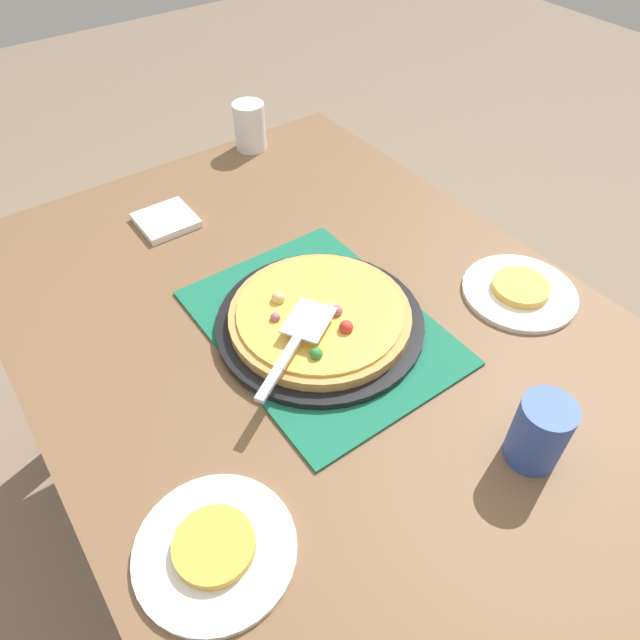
# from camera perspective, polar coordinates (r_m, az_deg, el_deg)

# --- Properties ---
(ground_plane) EXTENTS (8.00, 8.00, 0.00)m
(ground_plane) POSITION_cam_1_polar(r_m,az_deg,el_deg) (1.69, 0.00, -18.60)
(ground_plane) COLOR #84705B
(dining_table) EXTENTS (1.40, 1.00, 0.75)m
(dining_table) POSITION_cam_1_polar(r_m,az_deg,el_deg) (1.15, 0.00, -4.52)
(dining_table) COLOR brown
(dining_table) RESTS_ON ground_plane
(placemat) EXTENTS (0.48, 0.36, 0.01)m
(placemat) POSITION_cam_1_polar(r_m,az_deg,el_deg) (1.06, 0.00, -0.64)
(placemat) COLOR #196B4C
(placemat) RESTS_ON dining_table
(pizza_pan) EXTENTS (0.38, 0.38, 0.01)m
(pizza_pan) POSITION_cam_1_polar(r_m,az_deg,el_deg) (1.06, 0.00, -0.27)
(pizza_pan) COLOR black
(pizza_pan) RESTS_ON placemat
(pizza) EXTENTS (0.33, 0.33, 0.04)m
(pizza) POSITION_cam_1_polar(r_m,az_deg,el_deg) (1.04, -0.02, 0.48)
(pizza) COLOR tan
(pizza) RESTS_ON pizza_pan
(plate_near_left) EXTENTS (0.22, 0.22, 0.01)m
(plate_near_left) POSITION_cam_1_polar(r_m,az_deg,el_deg) (0.84, -10.28, -21.39)
(plate_near_left) COLOR white
(plate_near_left) RESTS_ON dining_table
(plate_far_right) EXTENTS (0.22, 0.22, 0.01)m
(plate_far_right) POSITION_cam_1_polar(r_m,az_deg,el_deg) (1.19, 19.03, 2.62)
(plate_far_right) COLOR white
(plate_far_right) RESTS_ON dining_table
(served_slice_left) EXTENTS (0.11, 0.11, 0.02)m
(served_slice_left) POSITION_cam_1_polar(r_m,az_deg,el_deg) (0.83, -10.40, -21.04)
(served_slice_left) COLOR gold
(served_slice_left) RESTS_ON plate_near_left
(served_slice_right) EXTENTS (0.11, 0.11, 0.02)m
(served_slice_right) POSITION_cam_1_polar(r_m,az_deg,el_deg) (1.18, 19.18, 3.08)
(served_slice_right) COLOR #EAB747
(served_slice_right) RESTS_ON plate_far_right
(cup_near) EXTENTS (0.08, 0.08, 0.12)m
(cup_near) POSITION_cam_1_polar(r_m,az_deg,el_deg) (1.57, -6.94, 18.42)
(cup_near) COLOR white
(cup_near) RESTS_ON dining_table
(cup_corner) EXTENTS (0.08, 0.08, 0.12)m
(cup_corner) POSITION_cam_1_polar(r_m,az_deg,el_deg) (0.91, 20.81, -10.31)
(cup_corner) COLOR #3351AD
(cup_corner) RESTS_ON dining_table
(pizza_server) EXTENTS (0.16, 0.22, 0.01)m
(pizza_server) POSITION_cam_1_polar(r_m,az_deg,el_deg) (0.96, -2.30, -1.89)
(pizza_server) COLOR silver
(pizza_server) RESTS_ON pizza
(napkin_stack) EXTENTS (0.12, 0.12, 0.02)m
(napkin_stack) POSITION_cam_1_polar(r_m,az_deg,el_deg) (1.35, -14.92, 9.47)
(napkin_stack) COLOR white
(napkin_stack) RESTS_ON dining_table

